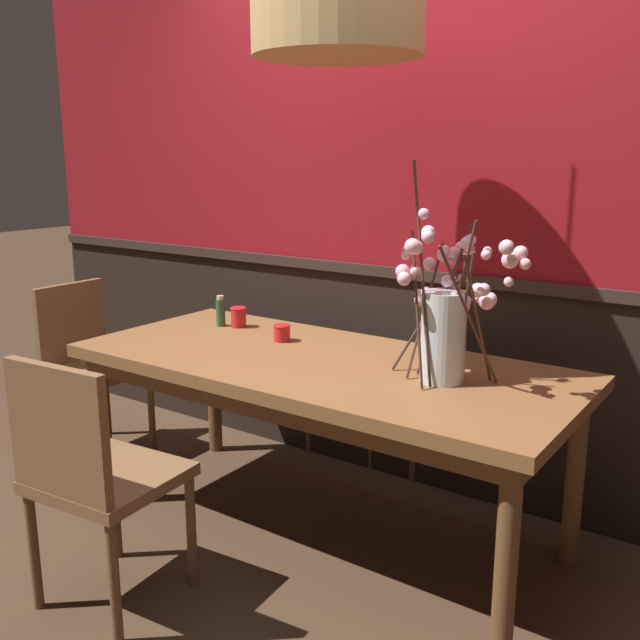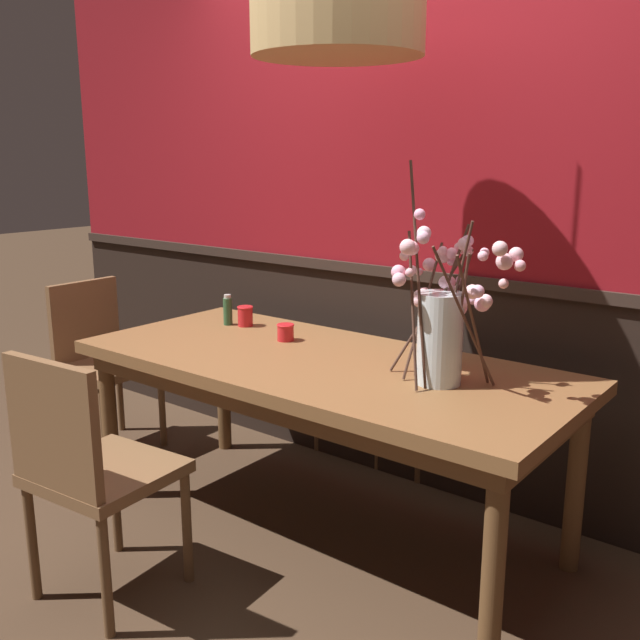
{
  "view_description": "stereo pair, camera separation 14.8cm",
  "coord_description": "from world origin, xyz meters",
  "px_view_note": "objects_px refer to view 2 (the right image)",
  "views": [
    {
      "loc": [
        1.58,
        -2.25,
        1.56
      ],
      "look_at": [
        0.0,
        0.0,
        0.91
      ],
      "focal_mm": 39.97,
      "sensor_mm": 36.0,
      "label": 1
    },
    {
      "loc": [
        1.7,
        -2.16,
        1.56
      ],
      "look_at": [
        0.0,
        0.0,
        0.91
      ],
      "focal_mm": 39.97,
      "sensor_mm": 36.0,
      "label": 2
    }
  ],
  "objects_px": {
    "dining_table": "(320,379)",
    "pendant_lamp": "(338,23)",
    "candle_holder_nearer_center": "(286,332)",
    "chair_far_side_left": "(374,352)",
    "chair_head_west_end": "(101,355)",
    "candle_holder_nearer_edge": "(245,316)",
    "vase_with_blossoms": "(442,323)",
    "condiment_bottle": "(228,310)",
    "chair_near_side_left": "(88,465)",
    "chair_far_side_right": "(478,377)"
  },
  "relations": [
    {
      "from": "chair_head_west_end",
      "to": "candle_holder_nearer_center",
      "type": "height_order",
      "value": "chair_head_west_end"
    },
    {
      "from": "chair_head_west_end",
      "to": "vase_with_blossoms",
      "type": "distance_m",
      "value": 2.06
    },
    {
      "from": "chair_far_side_right",
      "to": "candle_holder_nearer_center",
      "type": "relative_size",
      "value": 11.29
    },
    {
      "from": "chair_near_side_left",
      "to": "chair_head_west_end",
      "type": "bearing_deg",
      "value": 143.27
    },
    {
      "from": "candle_holder_nearer_center",
      "to": "candle_holder_nearer_edge",
      "type": "bearing_deg",
      "value": 165.08
    },
    {
      "from": "dining_table",
      "to": "candle_holder_nearer_center",
      "type": "xyz_separation_m",
      "value": [
        -0.3,
        0.13,
        0.12
      ]
    },
    {
      "from": "dining_table",
      "to": "condiment_bottle",
      "type": "bearing_deg",
      "value": 165.17
    },
    {
      "from": "condiment_bottle",
      "to": "chair_near_side_left",
      "type": "bearing_deg",
      "value": -69.79
    },
    {
      "from": "chair_far_side_right",
      "to": "chair_near_side_left",
      "type": "relative_size",
      "value": 0.96
    },
    {
      "from": "candle_holder_nearer_edge",
      "to": "condiment_bottle",
      "type": "distance_m",
      "value": 0.09
    },
    {
      "from": "candle_holder_nearer_center",
      "to": "pendant_lamp",
      "type": "distance_m",
      "value": 1.28
    },
    {
      "from": "candle_holder_nearer_edge",
      "to": "dining_table",
      "type": "bearing_deg",
      "value": -19.44
    },
    {
      "from": "chair_near_side_left",
      "to": "chair_far_side_left",
      "type": "bearing_deg",
      "value": 90.39
    },
    {
      "from": "candle_holder_nearer_edge",
      "to": "chair_near_side_left",
      "type": "bearing_deg",
      "value": -74.29
    },
    {
      "from": "chair_far_side_right",
      "to": "candle_holder_nearer_edge",
      "type": "height_order",
      "value": "chair_far_side_right"
    },
    {
      "from": "vase_with_blossoms",
      "to": "candle_holder_nearer_edge",
      "type": "xyz_separation_m",
      "value": [
        -1.16,
        0.2,
        -0.17
      ]
    },
    {
      "from": "chair_head_west_end",
      "to": "candle_holder_nearer_edge",
      "type": "bearing_deg",
      "value": 15.68
    },
    {
      "from": "chair_far_side_left",
      "to": "chair_head_west_end",
      "type": "relative_size",
      "value": 1.04
    },
    {
      "from": "chair_far_side_right",
      "to": "candle_holder_nearer_center",
      "type": "height_order",
      "value": "chair_far_side_right"
    },
    {
      "from": "candle_holder_nearer_edge",
      "to": "pendant_lamp",
      "type": "relative_size",
      "value": 0.09
    },
    {
      "from": "vase_with_blossoms",
      "to": "condiment_bottle",
      "type": "relative_size",
      "value": 5.3
    },
    {
      "from": "candle_holder_nearer_center",
      "to": "condiment_bottle",
      "type": "distance_m",
      "value": 0.42
    },
    {
      "from": "chair_far_side_right",
      "to": "condiment_bottle",
      "type": "height_order",
      "value": "condiment_bottle"
    },
    {
      "from": "vase_with_blossoms",
      "to": "condiment_bottle",
      "type": "height_order",
      "value": "vase_with_blossoms"
    },
    {
      "from": "chair_far_side_left",
      "to": "chair_head_west_end",
      "type": "height_order",
      "value": "chair_far_side_left"
    },
    {
      "from": "chair_head_west_end",
      "to": "chair_near_side_left",
      "type": "xyz_separation_m",
      "value": [
        1.16,
        -0.86,
        0.01
      ]
    },
    {
      "from": "condiment_bottle",
      "to": "chair_head_west_end",
      "type": "bearing_deg",
      "value": -165.01
    },
    {
      "from": "chair_head_west_end",
      "to": "vase_with_blossoms",
      "type": "height_order",
      "value": "vase_with_blossoms"
    },
    {
      "from": "chair_far_side_left",
      "to": "condiment_bottle",
      "type": "relative_size",
      "value": 6.27
    },
    {
      "from": "vase_with_blossoms",
      "to": "candle_holder_nearer_edge",
      "type": "distance_m",
      "value": 1.19
    },
    {
      "from": "chair_far_side_left",
      "to": "vase_with_blossoms",
      "type": "bearing_deg",
      "value": -45.12
    },
    {
      "from": "dining_table",
      "to": "candle_holder_nearer_center",
      "type": "distance_m",
      "value": 0.35
    },
    {
      "from": "dining_table",
      "to": "chair_far_side_left",
      "type": "xyz_separation_m",
      "value": [
        -0.33,
        0.89,
        -0.15
      ]
    },
    {
      "from": "chair_far_side_left",
      "to": "candle_holder_nearer_center",
      "type": "relative_size",
      "value": 11.86
    },
    {
      "from": "dining_table",
      "to": "chair_head_west_end",
      "type": "height_order",
      "value": "chair_head_west_end"
    },
    {
      "from": "vase_with_blossoms",
      "to": "pendant_lamp",
      "type": "height_order",
      "value": "pendant_lamp"
    },
    {
      "from": "chair_near_side_left",
      "to": "candle_holder_nearer_edge",
      "type": "distance_m",
      "value": 1.18
    },
    {
      "from": "condiment_bottle",
      "to": "pendant_lamp",
      "type": "relative_size",
      "value": 0.15
    },
    {
      "from": "dining_table",
      "to": "pendant_lamp",
      "type": "bearing_deg",
      "value": 22.98
    },
    {
      "from": "chair_far_side_right",
      "to": "condiment_bottle",
      "type": "distance_m",
      "value": 1.25
    },
    {
      "from": "chair_near_side_left",
      "to": "vase_with_blossoms",
      "type": "bearing_deg",
      "value": 46.89
    },
    {
      "from": "chair_head_west_end",
      "to": "vase_with_blossoms",
      "type": "relative_size",
      "value": 1.14
    },
    {
      "from": "candle_holder_nearer_edge",
      "to": "candle_holder_nearer_center",
      "type": "bearing_deg",
      "value": -14.92
    },
    {
      "from": "chair_far_side_right",
      "to": "candle_holder_nearer_center",
      "type": "bearing_deg",
      "value": -127.44
    },
    {
      "from": "chair_head_west_end",
      "to": "chair_far_side_right",
      "type": "height_order",
      "value": "chair_head_west_end"
    },
    {
      "from": "condiment_bottle",
      "to": "candle_holder_nearer_center",
      "type": "bearing_deg",
      "value": -7.52
    },
    {
      "from": "pendant_lamp",
      "to": "condiment_bottle",
      "type": "bearing_deg",
      "value": 168.12
    },
    {
      "from": "chair_head_west_end",
      "to": "candle_holder_nearer_edge",
      "type": "distance_m",
      "value": 0.93
    },
    {
      "from": "chair_far_side_left",
      "to": "chair_near_side_left",
      "type": "xyz_separation_m",
      "value": [
        0.01,
        -1.77,
        -0.0
      ]
    },
    {
      "from": "dining_table",
      "to": "pendant_lamp",
      "type": "height_order",
      "value": "pendant_lamp"
    }
  ]
}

